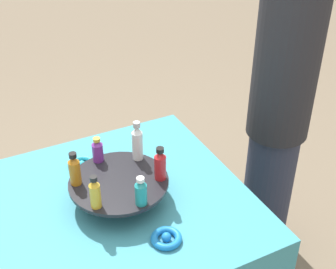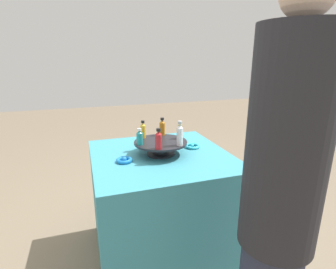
% 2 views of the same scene
% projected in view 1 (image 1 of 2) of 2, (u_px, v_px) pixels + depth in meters
% --- Properties ---
extents(display_stand, '(0.33, 0.33, 0.09)m').
position_uv_depth(display_stand, '(119.00, 187.00, 1.56)').
color(display_stand, black).
rests_on(display_stand, party_table).
extents(bottle_teal, '(0.04, 0.04, 0.10)m').
position_uv_depth(bottle_teal, '(141.00, 192.00, 1.43)').
color(bottle_teal, teal).
rests_on(bottle_teal, display_stand).
extents(bottle_red, '(0.04, 0.04, 0.12)m').
position_uv_depth(bottle_red, '(160.00, 165.00, 1.53)').
color(bottle_red, '#B21E23').
rests_on(bottle_red, display_stand).
extents(bottle_clear, '(0.04, 0.04, 0.15)m').
position_uv_depth(bottle_clear, '(137.00, 142.00, 1.62)').
color(bottle_clear, silver).
rests_on(bottle_clear, display_stand).
extents(bottle_purple, '(0.04, 0.04, 0.09)m').
position_uv_depth(bottle_purple, '(98.00, 150.00, 1.62)').
color(bottle_purple, '#702D93').
rests_on(bottle_purple, display_stand).
extents(bottle_amber, '(0.04, 0.04, 0.12)m').
position_uv_depth(bottle_amber, '(75.00, 170.00, 1.51)').
color(bottle_amber, '#AD6B19').
rests_on(bottle_amber, display_stand).
extents(bottle_gold, '(0.03, 0.03, 0.12)m').
position_uv_depth(bottle_gold, '(95.00, 193.00, 1.41)').
color(bottle_gold, gold).
rests_on(bottle_gold, display_stand).
extents(ribbon_bow_blue, '(0.10, 0.10, 0.03)m').
position_uv_depth(ribbon_bow_blue, '(166.00, 238.00, 1.43)').
color(ribbon_bow_blue, blue).
rests_on(ribbon_bow_blue, party_table).
extents(ribbon_bow_teal, '(0.11, 0.11, 0.03)m').
position_uv_depth(ribbon_bow_teal, '(82.00, 165.00, 1.75)').
color(ribbon_bow_teal, '#2DB7CC').
rests_on(ribbon_bow_teal, party_table).
extents(person_figure, '(0.27, 0.27, 1.60)m').
position_uv_depth(person_figure, '(280.00, 105.00, 2.02)').
color(person_figure, '#282D42').
rests_on(person_figure, ground_plane).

